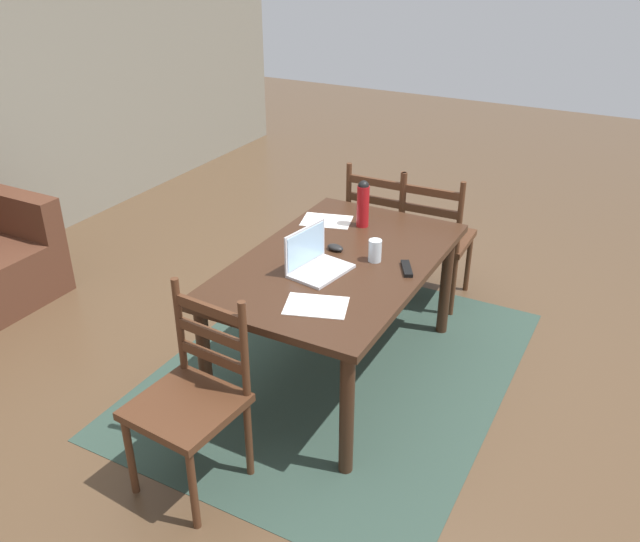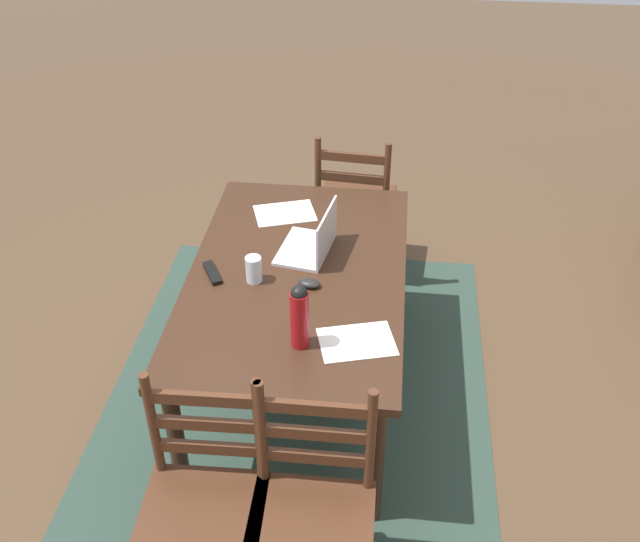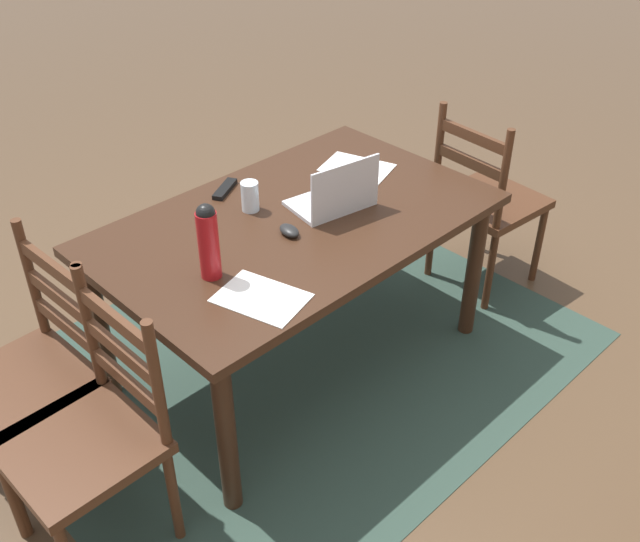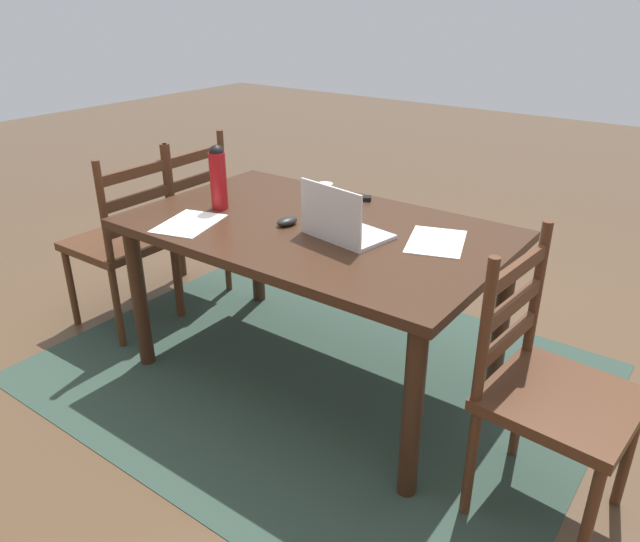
% 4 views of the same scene
% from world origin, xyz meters
% --- Properties ---
extents(ground_plane, '(14.00, 14.00, 0.00)m').
position_xyz_m(ground_plane, '(0.00, 0.00, 0.00)').
color(ground_plane, brown).
extents(area_rug, '(2.39, 1.88, 0.01)m').
position_xyz_m(area_rug, '(0.00, 0.00, 0.00)').
color(area_rug, '#2D4238').
rests_on(area_rug, ground).
extents(dining_table, '(1.57, 0.97, 0.73)m').
position_xyz_m(dining_table, '(0.00, 0.00, 0.65)').
color(dining_table, '#382114').
rests_on(dining_table, ground).
extents(chair_left_far, '(0.47, 0.47, 0.95)m').
position_xyz_m(chair_left_far, '(-1.07, 0.19, 0.46)').
color(chair_left_far, '#4C2B19').
rests_on(chair_left_far, ground).
extents(chair_right_far, '(0.44, 0.44, 0.95)m').
position_xyz_m(chair_right_far, '(1.07, 0.19, 0.46)').
color(chair_right_far, '#4C2B19').
rests_on(chair_right_far, ground).
extents(chair_right_near, '(0.45, 0.45, 0.95)m').
position_xyz_m(chair_right_near, '(1.07, -0.19, 0.46)').
color(chair_right_near, '#4C2B19').
rests_on(chair_right_near, ground).
extents(laptop, '(0.35, 0.27, 0.23)m').
position_xyz_m(laptop, '(-0.17, 0.06, 0.79)').
color(laptop, silver).
rests_on(laptop, dining_table).
extents(water_bottle, '(0.07, 0.07, 0.29)m').
position_xyz_m(water_bottle, '(0.47, 0.08, 0.88)').
color(water_bottle, '#A81419').
rests_on(water_bottle, dining_table).
extents(drinking_glass, '(0.07, 0.07, 0.12)m').
position_xyz_m(drinking_glass, '(0.08, -0.18, 0.80)').
color(drinking_glass, silver).
rests_on(drinking_glass, dining_table).
extents(computer_mouse, '(0.08, 0.11, 0.03)m').
position_xyz_m(computer_mouse, '(0.09, 0.07, 0.75)').
color(computer_mouse, black).
rests_on(computer_mouse, dining_table).
extents(tv_remote, '(0.17, 0.12, 0.02)m').
position_xyz_m(tv_remote, '(0.06, -0.37, 0.74)').
color(tv_remote, black).
rests_on(tv_remote, dining_table).
extents(paper_stack_left, '(0.28, 0.34, 0.00)m').
position_xyz_m(paper_stack_left, '(0.44, 0.30, 0.74)').
color(paper_stack_left, white).
rests_on(paper_stack_left, dining_table).
extents(paper_stack_right, '(0.29, 0.35, 0.00)m').
position_xyz_m(paper_stack_right, '(-0.49, -0.13, 0.74)').
color(paper_stack_right, white).
rests_on(paper_stack_right, dining_table).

